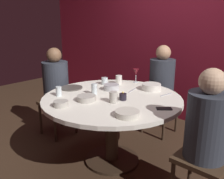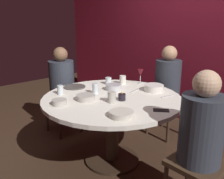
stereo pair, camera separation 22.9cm
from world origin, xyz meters
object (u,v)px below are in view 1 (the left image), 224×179
candle_holder (123,97)px  cup_by_left_diner (105,81)px  bowl_sauce_side (151,87)px  cup_center_front (94,89)px  dinner_plate (72,88)px  cup_by_right_diner (59,91)px  bowl_serving_large (111,87)px  cell_phone (164,109)px  cup_far_edge (113,97)px  seated_diner_right (207,126)px  seated_diner_back (162,81)px  bowl_small_white (61,104)px  bowl_rice_portion (86,98)px  seated_diner_left (56,83)px  wine_glass (136,73)px  dining_table (112,109)px  bowl_salad_center (127,114)px  cup_near_candle (119,80)px

candle_holder → cup_by_left_diner: (-0.55, 0.30, 0.01)m
bowl_sauce_side → cup_center_front: size_ratio=1.83×
dinner_plate → cup_by_right_diner: cup_by_right_diner is taller
dinner_plate → cup_by_right_diner: bearing=-65.0°
cup_by_left_diner → bowl_serving_large: bearing=-27.7°
cell_phone → cup_far_edge: bearing=-110.1°
seated_diner_right → bowl_sauce_side: bearing=-30.0°
dinner_plate → cup_far_edge: size_ratio=2.34×
seated_diner_back → bowl_small_white: (-0.16, -1.51, 0.04)m
seated_diner_back → cup_far_edge: 1.10m
candle_holder → dinner_plate: 0.71m
bowl_rice_portion → cup_by_left_diner: cup_by_left_diner is taller
seated_diner_left → wine_glass: (0.83, 0.63, 0.16)m
bowl_serving_large → bowl_sauce_side: bearing=42.9°
dining_table → cup_by_right_diner: (-0.43, -0.36, 0.19)m
dining_table → seated_diner_right: (1.01, 0.00, 0.12)m
seated_diner_right → cell_phone: bearing=-8.2°
bowl_salad_center → bowl_serving_large: bearing=142.4°
dining_table → dinner_plate: size_ratio=5.72×
bowl_rice_portion → bowl_serving_large: bearing=99.4°
bowl_small_white → cup_near_candle: (-0.13, 0.97, 0.03)m
dining_table → wine_glass: size_ratio=8.27×
cup_by_right_diner → seated_diner_left: bearing=147.8°
bowl_sauce_side → cup_near_candle: (-0.44, -0.06, 0.02)m
seated_diner_back → cell_phone: 1.09m
dinner_plate → bowl_serving_large: 0.47m
cup_near_candle → cup_by_right_diner: cup_near_candle is taller
seated_diner_left → cup_by_right_diner: 0.67m
cup_center_front → seated_diner_back: bearing=79.2°
bowl_rice_portion → cup_by_right_diner: cup_by_right_diner is taller
dinner_plate → bowl_salad_center: 1.03m
dining_table → cup_near_candle: (-0.29, 0.44, 0.19)m
seated_diner_right → wine_glass: bearing=-28.1°
bowl_salad_center → cup_center_front: cup_center_front is taller
bowl_sauce_side → wine_glass: bearing=157.2°
bowl_serving_large → cup_near_candle: size_ratio=1.67×
bowl_sauce_side → cup_far_edge: size_ratio=2.00×
cup_far_edge → bowl_rice_portion: bearing=-148.0°
bowl_rice_portion → cup_center_front: size_ratio=1.59×
bowl_salad_center → bowl_small_white: 0.65m
cup_far_edge → bowl_salad_center: bearing=-29.1°
cup_center_front → bowl_serving_large: bearing=85.2°
candle_holder → cell_phone: 0.44m
candle_holder → cup_near_candle: (-0.44, 0.43, 0.02)m
cell_phone → cup_by_right_diner: 1.10m
bowl_sauce_side → cup_by_left_diner: (-0.56, -0.19, 0.01)m
cell_phone → bowl_rice_portion: (-0.69, -0.32, 0.02)m
bowl_serving_large → bowl_sauce_side: 0.46m
seated_diner_back → bowl_salad_center: size_ratio=5.86×
bowl_salad_center → cup_near_candle: size_ratio=1.95×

